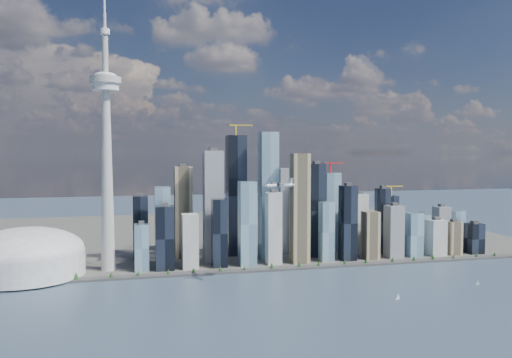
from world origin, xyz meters
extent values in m
plane|color=#2C3E4E|center=(0.00, 0.00, 0.00)|extent=(4000.00, 4000.00, 0.00)
cube|color=#383838|center=(0.00, 250.00, 2.00)|extent=(1100.00, 22.00, 4.00)
cube|color=#4C4C47|center=(0.00, 700.00, 1.50)|extent=(1400.00, 900.00, 3.00)
cylinder|color=#3F2D1E|center=(-390.00, 250.00, 5.20)|extent=(1.00, 1.00, 2.40)
cone|color=#1C4017|center=(-390.00, 250.00, 8.80)|extent=(7.20, 7.20, 8.00)
cylinder|color=#3F2D1E|center=(-303.33, 250.00, 5.20)|extent=(1.00, 1.00, 2.40)
cone|color=#1C4017|center=(-303.33, 250.00, 8.80)|extent=(7.20, 7.20, 8.00)
cylinder|color=#3F2D1E|center=(-216.67, 250.00, 5.20)|extent=(1.00, 1.00, 2.40)
cone|color=#1C4017|center=(-216.67, 250.00, 8.80)|extent=(7.20, 7.20, 8.00)
cylinder|color=#3F2D1E|center=(-130.00, 250.00, 5.20)|extent=(1.00, 1.00, 2.40)
cone|color=#1C4017|center=(-130.00, 250.00, 8.80)|extent=(7.20, 7.20, 8.00)
cylinder|color=#3F2D1E|center=(-43.33, 250.00, 5.20)|extent=(1.00, 1.00, 2.40)
cone|color=#1C4017|center=(-43.33, 250.00, 8.80)|extent=(7.20, 7.20, 8.00)
cylinder|color=#3F2D1E|center=(43.33, 250.00, 5.20)|extent=(1.00, 1.00, 2.40)
cone|color=#1C4017|center=(43.33, 250.00, 8.80)|extent=(7.20, 7.20, 8.00)
cylinder|color=#3F2D1E|center=(130.00, 250.00, 5.20)|extent=(1.00, 1.00, 2.40)
cone|color=#1C4017|center=(130.00, 250.00, 8.80)|extent=(7.20, 7.20, 8.00)
cylinder|color=#3F2D1E|center=(216.67, 250.00, 5.20)|extent=(1.00, 1.00, 2.40)
cone|color=#1C4017|center=(216.67, 250.00, 8.80)|extent=(7.20, 7.20, 8.00)
cylinder|color=#3F2D1E|center=(303.33, 250.00, 5.20)|extent=(1.00, 1.00, 2.40)
cone|color=#1C4017|center=(303.33, 250.00, 8.80)|extent=(7.20, 7.20, 8.00)
cylinder|color=#3F2D1E|center=(390.00, 250.00, 5.20)|extent=(1.00, 1.00, 2.40)
cone|color=#1C4017|center=(390.00, 250.00, 8.80)|extent=(7.20, 7.20, 8.00)
cylinder|color=#3F2D1E|center=(476.67, 250.00, 5.20)|extent=(1.00, 1.00, 2.40)
cone|color=#1C4017|center=(476.67, 250.00, 8.80)|extent=(7.20, 7.20, 8.00)
cube|color=black|center=(-200.00, 290.00, 62.94)|extent=(34.00, 34.00, 119.88)
cube|color=#769CB3|center=(-200.00, 340.00, 79.29)|extent=(30.00, 30.00, 152.57)
cube|color=silver|center=(-150.00, 290.00, 54.77)|extent=(30.00, 30.00, 103.53)
cube|color=tan|center=(-150.00, 395.00, 98.36)|extent=(36.00, 36.00, 190.72)
cube|color=slate|center=(-95.00, 340.00, 114.71)|extent=(38.00, 38.00, 223.41)
cube|color=black|center=(-95.00, 290.00, 68.39)|extent=(28.00, 28.00, 130.78)
cube|color=#769CB3|center=(-40.00, 290.00, 84.74)|extent=(32.00, 32.00, 163.47)
cube|color=black|center=(-40.00, 395.00, 131.05)|extent=(40.00, 40.00, 256.10)
cube|color=#769CB3|center=(15.00, 340.00, 133.78)|extent=(36.00, 36.00, 261.55)
cube|color=silver|center=(15.00, 290.00, 73.84)|extent=(28.00, 28.00, 141.67)
cube|color=tan|center=(70.00, 290.00, 111.98)|extent=(34.00, 34.00, 217.96)
cube|color=slate|center=(70.00, 395.00, 95.63)|extent=(30.00, 30.00, 185.27)
cube|color=black|center=(125.00, 340.00, 101.08)|extent=(32.00, 32.00, 196.17)
cube|color=#769CB3|center=(125.00, 290.00, 62.94)|extent=(26.00, 26.00, 119.88)
cube|color=black|center=(175.00, 290.00, 79.29)|extent=(30.00, 30.00, 152.57)
cube|color=#769CB3|center=(175.00, 395.00, 90.18)|extent=(34.00, 34.00, 174.37)
cube|color=silver|center=(225.00, 340.00, 68.39)|extent=(28.00, 28.00, 130.78)
cube|color=tan|center=(225.00, 290.00, 52.04)|extent=(30.00, 30.00, 98.08)
cube|color=slate|center=(275.00, 290.00, 57.49)|extent=(32.00, 32.00, 108.98)
cube|color=black|center=(275.00, 340.00, 73.84)|extent=(26.00, 26.00, 141.67)
cube|color=#769CB3|center=(325.00, 290.00, 49.32)|extent=(30.00, 30.00, 92.63)
cube|color=black|center=(325.00, 395.00, 62.94)|extent=(28.00, 28.00, 119.88)
cube|color=#769CB3|center=(375.00, 340.00, 43.87)|extent=(30.00, 30.00, 81.74)
cube|color=silver|center=(375.00, 290.00, 41.14)|extent=(34.00, 34.00, 76.29)
cube|color=tan|center=(420.00, 290.00, 38.42)|extent=(28.00, 28.00, 70.84)
cube|color=slate|center=(420.00, 340.00, 52.04)|extent=(30.00, 30.00, 98.08)
cube|color=black|center=(465.00, 290.00, 35.69)|extent=(32.00, 32.00, 65.39)
cube|color=#769CB3|center=(465.00, 340.00, 46.59)|extent=(26.00, 26.00, 87.18)
cube|color=black|center=(-240.00, 395.00, 68.39)|extent=(30.00, 30.00, 130.78)
cube|color=#769CB3|center=(-240.00, 290.00, 46.59)|extent=(26.00, 26.00, 87.18)
cube|color=yellow|center=(-40.00, 395.00, 270.10)|extent=(3.00, 3.00, 22.00)
cube|color=yellow|center=(-31.75, 395.00, 281.10)|extent=(55.00, 2.20, 2.20)
cube|color=#383838|center=(-56.50, 395.00, 283.10)|extent=(6.00, 4.00, 4.00)
cube|color=red|center=(175.00, 395.00, 188.37)|extent=(3.00, 3.00, 22.00)
cube|color=red|center=(182.20, 395.00, 199.37)|extent=(48.00, 2.20, 2.20)
cube|color=#383838|center=(160.60, 395.00, 201.37)|extent=(6.00, 4.00, 4.00)
cube|color=yellow|center=(325.00, 395.00, 133.88)|extent=(3.00, 3.00, 22.00)
cube|color=yellow|center=(331.75, 395.00, 144.88)|extent=(45.00, 2.20, 2.20)
cube|color=#383838|center=(311.50, 395.00, 146.88)|extent=(6.00, 4.00, 4.00)
cone|color=#A5A4A0|center=(-300.00, 310.00, 173.00)|extent=(26.00, 26.00, 340.00)
cylinder|color=#BCBCBC|center=(-300.00, 310.00, 343.00)|extent=(48.00, 48.00, 14.00)
cylinder|color=#A5A4A0|center=(-300.00, 310.00, 355.00)|extent=(56.00, 56.00, 12.00)
ellipsoid|color=#BCBCBC|center=(-300.00, 310.00, 363.00)|extent=(40.00, 40.00, 14.00)
cylinder|color=#A5A4A0|center=(-300.00, 310.00, 403.00)|extent=(11.00, 11.00, 80.00)
cylinder|color=#BCBCBC|center=(-300.00, 310.00, 443.00)|extent=(18.00, 18.00, 10.00)
cylinder|color=#BCBCBC|center=(-440.00, 300.00, 25.00)|extent=(200.00, 200.00, 44.00)
ellipsoid|color=#BCBCBC|center=(-440.00, 300.00, 47.00)|extent=(200.00, 200.00, 84.00)
cylinder|color=silver|center=(-15.68, 146.67, 167.92)|extent=(48.91, 18.99, 6.04)
cone|color=silver|center=(-40.23, 139.83, 167.92)|extent=(7.99, 7.59, 6.04)
cone|color=silver|center=(9.79, 153.76, 167.92)|extent=(10.72, 8.35, 6.04)
cube|color=silver|center=(-17.50, 146.16, 171.13)|extent=(21.46, 52.96, 0.94)
cylinder|color=silver|center=(-14.71, 136.16, 169.61)|extent=(10.92, 6.06, 3.40)
cylinder|color=silver|center=(-20.28, 156.17, 169.61)|extent=(10.92, 6.06, 3.40)
cylinder|color=#3F3F3F|center=(-20.17, 134.64, 169.61)|extent=(2.30, 7.35, 7.55)
cylinder|color=#3F3F3F|center=(-25.74, 154.65, 169.61)|extent=(2.30, 7.35, 7.55)
cube|color=silver|center=(7.06, 153.00, 173.96)|extent=(5.30, 2.15, 10.38)
cube|color=silver|center=(7.06, 153.00, 179.24)|extent=(8.56, 17.49, 0.66)
cube|color=white|center=(136.73, 25.38, 0.42)|extent=(6.55, 2.78, 0.85)
cylinder|color=#999999|center=(136.73, 25.38, 5.29)|extent=(0.25, 0.25, 9.52)
cube|color=white|center=(311.00, 70.96, 0.35)|extent=(5.47, 3.29, 0.70)
cylinder|color=#999999|center=(311.00, 70.96, 4.37)|extent=(0.21, 0.21, 7.87)
camera|label=1|loc=(-244.86, -650.03, 221.97)|focal=35.00mm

